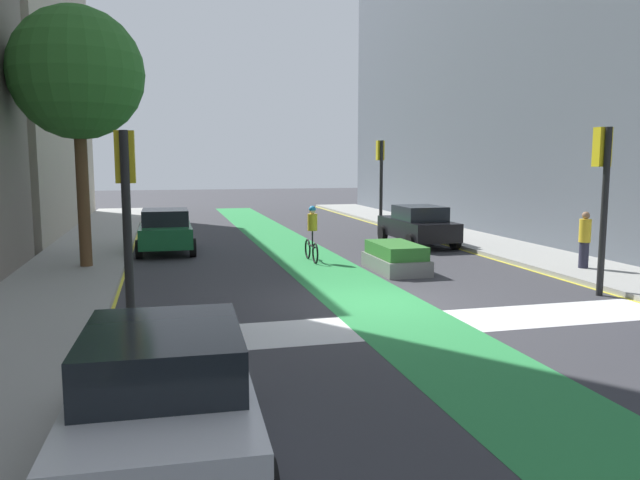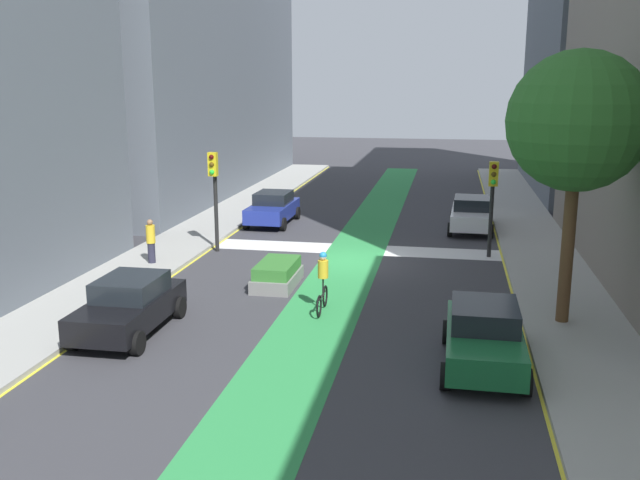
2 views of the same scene
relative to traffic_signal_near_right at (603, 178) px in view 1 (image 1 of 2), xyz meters
The scene contains 16 objects.
ground_plane 6.32m from the traffic_signal_near_right, behind, with size 120.00×120.00×0.00m, color #38383D.
bike_lane_paint 6.37m from the traffic_signal_near_right, behind, with size 2.40×60.00×0.01m, color #2D8C47.
crosswalk_band 6.47m from the traffic_signal_near_right, 165.11° to the right, with size 12.00×1.80×0.01m, color silver.
sidewalk_left 13.41m from the traffic_signal_near_right, behind, with size 3.00×60.00×0.15m, color #9E9E99.
curb_stripe_left 11.96m from the traffic_signal_near_right, behind, with size 0.16×60.00×0.01m, color yellow.
curb_stripe_right 2.96m from the traffic_signal_near_right, 51.71° to the left, with size 0.16×60.00×0.01m, color yellow.
traffic_signal_near_right is the anchor object (origin of this frame).
traffic_signal_near_left 11.09m from the traffic_signal_near_right, behind, with size 0.35×0.52×3.85m.
traffic_signal_far_right 15.53m from the traffic_signal_near_right, 90.32° to the left, with size 0.35×0.52×4.29m.
car_black_right_far 9.73m from the traffic_signal_near_right, 94.21° to the left, with size 2.04×4.21×1.57m.
car_green_left_far 14.63m from the traffic_signal_near_right, 135.55° to the left, with size 2.04×4.21×1.57m.
car_white_left_near 12.33m from the traffic_signal_near_right, 149.20° to the right, with size 2.15×4.26×1.57m.
cyclist_in_lane 8.96m from the traffic_signal_near_right, 130.46° to the left, with size 0.32×1.73×1.86m.
pedestrian_sidewalk_right_a 3.66m from the traffic_signal_near_right, 58.07° to the left, with size 0.34×0.34×1.68m.
street_tree_near 14.65m from the traffic_signal_near_right, 152.19° to the left, with size 3.84×3.84×7.61m.
median_planter 6.16m from the traffic_signal_near_right, 130.43° to the left, with size 1.34×2.55×0.85m.
Camera 1 is at (-4.79, -13.30, 3.30)m, focal length 34.40 mm.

